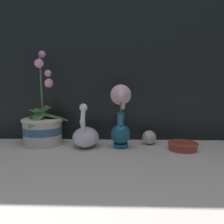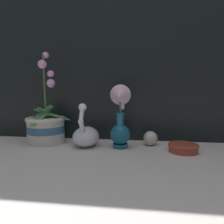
{
  "view_description": "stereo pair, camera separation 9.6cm",
  "coord_description": "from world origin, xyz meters",
  "px_view_note": "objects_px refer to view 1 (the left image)",
  "views": [
    {
      "loc": [
        0.05,
        -0.83,
        0.26
      ],
      "look_at": [
        0.02,
        0.13,
        0.16
      ],
      "focal_mm": 35.0,
      "sensor_mm": 36.0,
      "label": 1
    },
    {
      "loc": [
        0.14,
        -0.82,
        0.26
      ],
      "look_at": [
        0.02,
        0.13,
        0.16
      ],
      "focal_mm": 35.0,
      "sensor_mm": 36.0,
      "label": 2
    }
  ],
  "objects_px": {
    "orchid_potted_plant": "(43,127)",
    "blue_vase": "(121,120)",
    "amber_dish": "(183,145)",
    "swan_figurine": "(86,136)",
    "glass_sphere": "(149,137)"
  },
  "relations": [
    {
      "from": "orchid_potted_plant",
      "to": "blue_vase",
      "type": "height_order",
      "value": "orchid_potted_plant"
    },
    {
      "from": "orchid_potted_plant",
      "to": "amber_dish",
      "type": "relative_size",
      "value": 3.46
    },
    {
      "from": "blue_vase",
      "to": "swan_figurine",
      "type": "bearing_deg",
      "value": 174.91
    },
    {
      "from": "swan_figurine",
      "to": "blue_vase",
      "type": "height_order",
      "value": "blue_vase"
    },
    {
      "from": "swan_figurine",
      "to": "glass_sphere",
      "type": "bearing_deg",
      "value": 10.59
    },
    {
      "from": "blue_vase",
      "to": "amber_dish",
      "type": "height_order",
      "value": "blue_vase"
    },
    {
      "from": "swan_figurine",
      "to": "amber_dish",
      "type": "height_order",
      "value": "swan_figurine"
    },
    {
      "from": "amber_dish",
      "to": "blue_vase",
      "type": "bearing_deg",
      "value": 175.11
    },
    {
      "from": "orchid_potted_plant",
      "to": "swan_figurine",
      "type": "height_order",
      "value": "orchid_potted_plant"
    },
    {
      "from": "swan_figurine",
      "to": "amber_dish",
      "type": "bearing_deg",
      "value": -4.96
    },
    {
      "from": "blue_vase",
      "to": "glass_sphere",
      "type": "height_order",
      "value": "blue_vase"
    },
    {
      "from": "orchid_potted_plant",
      "to": "blue_vase",
      "type": "relative_size",
      "value": 1.55
    },
    {
      "from": "orchid_potted_plant",
      "to": "blue_vase",
      "type": "distance_m",
      "value": 0.37
    },
    {
      "from": "swan_figurine",
      "to": "amber_dish",
      "type": "xyz_separation_m",
      "value": [
        0.42,
        -0.04,
        -0.03
      ]
    },
    {
      "from": "swan_figurine",
      "to": "blue_vase",
      "type": "relative_size",
      "value": 0.71
    }
  ]
}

